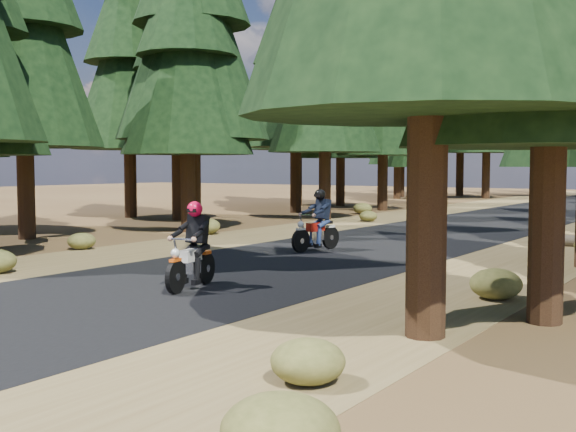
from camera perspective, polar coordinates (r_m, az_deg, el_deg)
name	(u,v)px	position (r m, az deg, el deg)	size (l,w,h in m)	color
ground	(250,270)	(15.89, -3.00, -4.27)	(120.00, 120.00, 0.00)	#4A331A
road	(358,248)	(20.09, 5.54, -2.53)	(6.00, 100.00, 0.01)	black
shoulder_l	(228,239)	(22.61, -4.80, -1.81)	(3.20, 100.00, 0.01)	brown
shoulder_r	(526,260)	(18.40, 18.30, -3.33)	(3.20, 100.00, 0.01)	brown
pine_forest	(525,42)	(35.40, 18.25, 12.91)	(34.59, 55.08, 16.32)	black
understory_shrubs	(425,239)	(20.40, 10.78, -1.77)	(14.57, 29.46, 0.57)	#474C1E
rider_lead	(191,260)	(13.47, -7.65, -3.47)	(0.94, 1.88, 1.61)	beige
rider_follow	(316,230)	(19.33, 2.22, -1.14)	(0.87, 1.91, 1.65)	maroon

